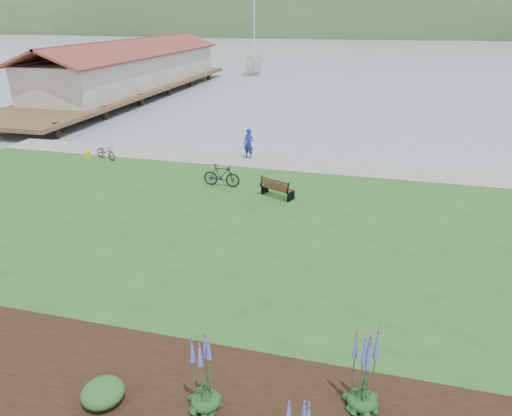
{
  "coord_description": "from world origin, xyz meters",
  "views": [
    {
      "loc": [
        4.1,
        -15.9,
        7.82
      ],
      "look_at": [
        0.3,
        -1.22,
        1.3
      ],
      "focal_mm": 32.0,
      "sensor_mm": 36.0,
      "label": 1
    }
  ],
  "objects_px": {
    "park_bench": "(276,188)",
    "bicycle_a": "(106,152)",
    "person": "(249,141)",
    "sailboat": "(254,74)"
  },
  "relations": [
    {
      "from": "park_bench",
      "to": "person",
      "type": "height_order",
      "value": "person"
    },
    {
      "from": "park_bench",
      "to": "person",
      "type": "xyz_separation_m",
      "value": [
        -2.68,
        5.22,
        0.53
      ]
    },
    {
      "from": "bicycle_a",
      "to": "sailboat",
      "type": "distance_m",
      "value": 41.33
    },
    {
      "from": "person",
      "to": "bicycle_a",
      "type": "xyz_separation_m",
      "value": [
        -7.57,
        -2.0,
        -0.58
      ]
    },
    {
      "from": "park_bench",
      "to": "sailboat",
      "type": "xyz_separation_m",
      "value": [
        -12.65,
        44.47,
        -0.85
      ]
    },
    {
      "from": "bicycle_a",
      "to": "park_bench",
      "type": "bearing_deg",
      "value": -85.68
    },
    {
      "from": "person",
      "to": "bicycle_a",
      "type": "distance_m",
      "value": 7.85
    },
    {
      "from": "park_bench",
      "to": "bicycle_a",
      "type": "height_order",
      "value": "park_bench"
    },
    {
      "from": "bicycle_a",
      "to": "person",
      "type": "bearing_deg",
      "value": -53.42
    },
    {
      "from": "bicycle_a",
      "to": "sailboat",
      "type": "xyz_separation_m",
      "value": [
        -2.39,
        41.25,
        -0.8
      ]
    }
  ]
}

